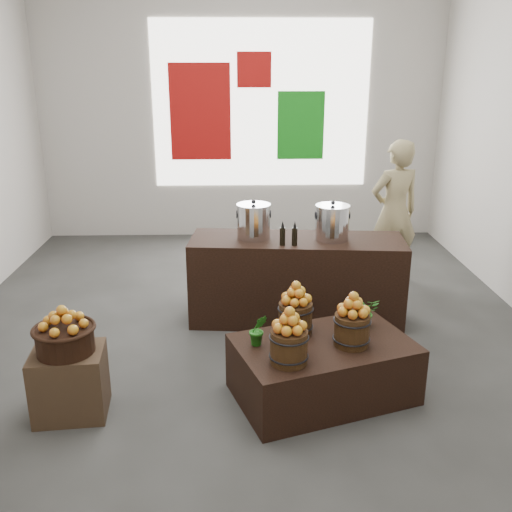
{
  "coord_description": "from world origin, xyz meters",
  "views": [
    {
      "loc": [
        -0.04,
        -5.24,
        2.59
      ],
      "look_at": [
        0.11,
        -0.4,
        0.95
      ],
      "focal_mm": 40.0,
      "sensor_mm": 36.0,
      "label": 1
    }
  ],
  "objects_px": {
    "crate": "(70,383)",
    "stock_pot_left": "(254,222)",
    "shopper": "(394,213)",
    "wicker_basket": "(65,340)",
    "display_table": "(323,369)",
    "counter": "(296,280)",
    "stock_pot_center": "(332,223)"
  },
  "relations": [
    {
      "from": "crate",
      "to": "stock_pot_left",
      "type": "height_order",
      "value": "stock_pot_left"
    },
    {
      "from": "shopper",
      "to": "wicker_basket",
      "type": "bearing_deg",
      "value": 24.81
    },
    {
      "from": "wicker_basket",
      "to": "stock_pot_left",
      "type": "relative_size",
      "value": 1.27
    },
    {
      "from": "display_table",
      "to": "counter",
      "type": "bearing_deg",
      "value": 74.07
    },
    {
      "from": "wicker_basket",
      "to": "shopper",
      "type": "relative_size",
      "value": 0.24
    },
    {
      "from": "display_table",
      "to": "shopper",
      "type": "relative_size",
      "value": 0.79
    },
    {
      "from": "crate",
      "to": "wicker_basket",
      "type": "xyz_separation_m",
      "value": [
        0.0,
        0.0,
        0.36
      ]
    },
    {
      "from": "stock_pot_left",
      "to": "shopper",
      "type": "relative_size",
      "value": 0.19
    },
    {
      "from": "stock_pot_center",
      "to": "wicker_basket",
      "type": "bearing_deg",
      "value": -143.82
    },
    {
      "from": "stock_pot_center",
      "to": "crate",
      "type": "bearing_deg",
      "value": -143.82
    },
    {
      "from": "crate",
      "to": "display_table",
      "type": "bearing_deg",
      "value": 5.59
    },
    {
      "from": "counter",
      "to": "stock_pot_left",
      "type": "relative_size",
      "value": 6.47
    },
    {
      "from": "stock_pot_left",
      "to": "shopper",
      "type": "height_order",
      "value": "shopper"
    },
    {
      "from": "display_table",
      "to": "shopper",
      "type": "distance_m",
      "value": 2.91
    },
    {
      "from": "wicker_basket",
      "to": "stock_pot_center",
      "type": "xyz_separation_m",
      "value": [
        2.24,
        1.64,
        0.43
      ]
    },
    {
      "from": "stock_pot_center",
      "to": "shopper",
      "type": "bearing_deg",
      "value": 50.08
    },
    {
      "from": "stock_pot_left",
      "to": "crate",
      "type": "bearing_deg",
      "value": -130.37
    },
    {
      "from": "display_table",
      "to": "counter",
      "type": "distance_m",
      "value": 1.5
    },
    {
      "from": "crate",
      "to": "counter",
      "type": "xyz_separation_m",
      "value": [
        1.9,
        1.67,
        0.18
      ]
    },
    {
      "from": "crate",
      "to": "display_table",
      "type": "distance_m",
      "value": 1.99
    },
    {
      "from": "crate",
      "to": "counter",
      "type": "relative_size",
      "value": 0.24
    },
    {
      "from": "counter",
      "to": "stock_pot_left",
      "type": "xyz_separation_m",
      "value": [
        -0.44,
        0.04,
        0.61
      ]
    },
    {
      "from": "wicker_basket",
      "to": "display_table",
      "type": "xyz_separation_m",
      "value": [
        1.98,
        0.19,
        -0.39
      ]
    },
    {
      "from": "wicker_basket",
      "to": "display_table",
      "type": "relative_size",
      "value": 0.31
    },
    {
      "from": "shopper",
      "to": "crate",
      "type": "bearing_deg",
      "value": 24.81
    },
    {
      "from": "counter",
      "to": "stock_pot_left",
      "type": "height_order",
      "value": "stock_pot_left"
    },
    {
      "from": "counter",
      "to": "shopper",
      "type": "xyz_separation_m",
      "value": [
        1.29,
        1.09,
        0.43
      ]
    },
    {
      "from": "stock_pot_center",
      "to": "stock_pot_left",
      "type": "bearing_deg",
      "value": 174.89
    },
    {
      "from": "crate",
      "to": "shopper",
      "type": "xyz_separation_m",
      "value": [
        3.18,
        2.77,
        0.61
      ]
    },
    {
      "from": "stock_pot_left",
      "to": "shopper",
      "type": "xyz_separation_m",
      "value": [
        1.73,
        1.05,
        -0.18
      ]
    },
    {
      "from": "crate",
      "to": "wicker_basket",
      "type": "relative_size",
      "value": 1.25
    },
    {
      "from": "wicker_basket",
      "to": "stock_pot_center",
      "type": "distance_m",
      "value": 2.81
    }
  ]
}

